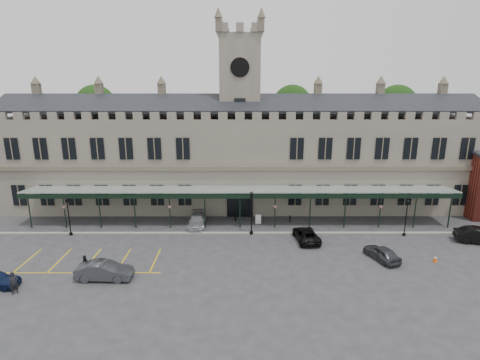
{
  "coord_description": "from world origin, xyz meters",
  "views": [
    {
      "loc": [
        -0.09,
        -33.18,
        16.12
      ],
      "look_at": [
        0.0,
        6.0,
        6.0
      ],
      "focal_mm": 28.0,
      "sensor_mm": 36.0,
      "label": 1
    }
  ],
  "objects_px": {
    "person_a": "(14,283)",
    "station_building": "(240,158)",
    "car_van": "(306,235)",
    "car_right_a": "(382,253)",
    "clock_tower": "(240,108)",
    "lamp_post_mid": "(251,209)",
    "car_taxi": "(197,221)",
    "car_right_b": "(480,236)",
    "lamp_post_left": "(68,212)",
    "lamp_post_right": "(406,214)",
    "person_b": "(85,263)",
    "traffic_cone": "(435,259)",
    "sign_board": "(258,219)",
    "car_left_b": "(104,271)"
  },
  "relations": [
    {
      "from": "lamp_post_mid",
      "to": "car_right_a",
      "type": "distance_m",
      "value": 13.78
    },
    {
      "from": "lamp_post_mid",
      "to": "car_right_a",
      "type": "xyz_separation_m",
      "value": [
        12.1,
        -6.2,
        -2.27
      ]
    },
    {
      "from": "person_b",
      "to": "station_building",
      "type": "bearing_deg",
      "value": -147.54
    },
    {
      "from": "station_building",
      "to": "car_right_b",
      "type": "relative_size",
      "value": 12.39
    },
    {
      "from": "lamp_post_mid",
      "to": "lamp_post_right",
      "type": "height_order",
      "value": "lamp_post_mid"
    },
    {
      "from": "sign_board",
      "to": "lamp_post_left",
      "type": "bearing_deg",
      "value": -161.76
    },
    {
      "from": "traffic_cone",
      "to": "car_right_a",
      "type": "height_order",
      "value": "car_right_a"
    },
    {
      "from": "lamp_post_left",
      "to": "car_van",
      "type": "relative_size",
      "value": 0.96
    },
    {
      "from": "sign_board",
      "to": "car_left_b",
      "type": "bearing_deg",
      "value": -127.63
    },
    {
      "from": "car_right_a",
      "to": "car_right_b",
      "type": "height_order",
      "value": "car_right_b"
    },
    {
      "from": "station_building",
      "to": "lamp_post_left",
      "type": "relative_size",
      "value": 13.45
    },
    {
      "from": "car_left_b",
      "to": "car_van",
      "type": "distance_m",
      "value": 20.18
    },
    {
      "from": "clock_tower",
      "to": "car_taxi",
      "type": "height_order",
      "value": "clock_tower"
    },
    {
      "from": "lamp_post_right",
      "to": "car_right_b",
      "type": "bearing_deg",
      "value": -15.29
    },
    {
      "from": "lamp_post_mid",
      "to": "sign_board",
      "type": "xyz_separation_m",
      "value": [
        0.92,
        3.13,
        -2.39
      ]
    },
    {
      "from": "clock_tower",
      "to": "person_a",
      "type": "xyz_separation_m",
      "value": [
        -17.81,
        -22.74,
        -12.18
      ]
    },
    {
      "from": "station_building",
      "to": "car_van",
      "type": "height_order",
      "value": "station_building"
    },
    {
      "from": "lamp_post_right",
      "to": "station_building",
      "type": "bearing_deg",
      "value": 148.35
    },
    {
      "from": "car_right_a",
      "to": "station_building",
      "type": "bearing_deg",
      "value": -71.25
    },
    {
      "from": "sign_board",
      "to": "lamp_post_right",
      "type": "bearing_deg",
      "value": -3.91
    },
    {
      "from": "station_building",
      "to": "traffic_cone",
      "type": "bearing_deg",
      "value": -43.49
    },
    {
      "from": "sign_board",
      "to": "person_b",
      "type": "xyz_separation_m",
      "value": [
        -15.89,
        -11.56,
        0.21
      ]
    },
    {
      "from": "lamp_post_right",
      "to": "car_right_b",
      "type": "xyz_separation_m",
      "value": [
        7.05,
        -1.93,
        -1.69
      ]
    },
    {
      "from": "clock_tower",
      "to": "lamp_post_left",
      "type": "bearing_deg",
      "value": -149.48
    },
    {
      "from": "person_a",
      "to": "station_building",
      "type": "bearing_deg",
      "value": 12.29
    },
    {
      "from": "lamp_post_left",
      "to": "lamp_post_mid",
      "type": "relative_size",
      "value": 0.9
    },
    {
      "from": "traffic_cone",
      "to": "sign_board",
      "type": "bearing_deg",
      "value": 148.56
    },
    {
      "from": "lamp_post_right",
      "to": "person_a",
      "type": "distance_m",
      "value": 37.62
    },
    {
      "from": "car_left_b",
      "to": "person_a",
      "type": "xyz_separation_m",
      "value": [
        -6.31,
        -2.25,
        0.15
      ]
    },
    {
      "from": "lamp_post_mid",
      "to": "lamp_post_right",
      "type": "relative_size",
      "value": 1.18
    },
    {
      "from": "station_building",
      "to": "lamp_post_mid",
      "type": "distance_m",
      "value": 11.23
    },
    {
      "from": "clock_tower",
      "to": "lamp_post_mid",
      "type": "distance_m",
      "value": 14.8
    },
    {
      "from": "sign_board",
      "to": "car_van",
      "type": "distance_m",
      "value": 6.87
    },
    {
      "from": "car_van",
      "to": "station_building",
      "type": "bearing_deg",
      "value": -66.16
    },
    {
      "from": "lamp_post_left",
      "to": "car_taxi",
      "type": "xyz_separation_m",
      "value": [
        13.56,
        2.58,
        -1.96
      ]
    },
    {
      "from": "station_building",
      "to": "car_taxi",
      "type": "relative_size",
      "value": 12.77
    },
    {
      "from": "car_van",
      "to": "lamp_post_left",
      "type": "bearing_deg",
      "value": -9.04
    },
    {
      "from": "clock_tower",
      "to": "sign_board",
      "type": "height_order",
      "value": "clock_tower"
    },
    {
      "from": "lamp_post_mid",
      "to": "lamp_post_right",
      "type": "bearing_deg",
      "value": -1.62
    },
    {
      "from": "lamp_post_right",
      "to": "person_b",
      "type": "distance_m",
      "value": 32.7
    },
    {
      "from": "car_right_b",
      "to": "lamp_post_left",
      "type": "bearing_deg",
      "value": 101.22
    },
    {
      "from": "car_van",
      "to": "traffic_cone",
      "type": "bearing_deg",
      "value": 150.55
    },
    {
      "from": "car_right_a",
      "to": "person_a",
      "type": "height_order",
      "value": "person_a"
    },
    {
      "from": "clock_tower",
      "to": "person_b",
      "type": "bearing_deg",
      "value": -125.68
    },
    {
      "from": "person_a",
      "to": "car_right_a",
      "type": "bearing_deg",
      "value": -28.88
    },
    {
      "from": "station_building",
      "to": "clock_tower",
      "type": "relative_size",
      "value": 2.42
    },
    {
      "from": "car_right_b",
      "to": "car_van",
      "type": "bearing_deg",
      "value": 101.96
    },
    {
      "from": "car_left_b",
      "to": "car_taxi",
      "type": "height_order",
      "value": "car_left_b"
    },
    {
      "from": "lamp_post_right",
      "to": "clock_tower",
      "type": "bearing_deg",
      "value": 148.15
    },
    {
      "from": "car_right_a",
      "to": "person_a",
      "type": "relative_size",
      "value": 2.13
    }
  ]
}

